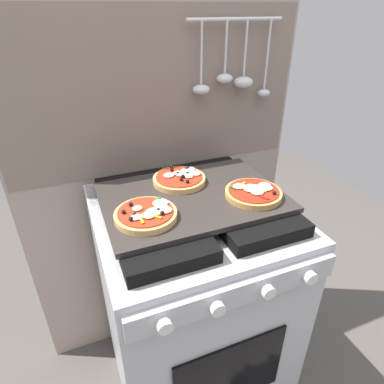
{
  "coord_description": "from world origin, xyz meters",
  "views": [
    {
      "loc": [
        -0.33,
        -0.81,
        1.42
      ],
      "look_at": [
        0.0,
        0.0,
        0.93
      ],
      "focal_mm": 30.79,
      "sensor_mm": 36.0,
      "label": 1
    }
  ],
  "objects_px": {
    "stove": "(192,302)",
    "pizza_left": "(147,214)",
    "pizza_right": "(254,192)",
    "baking_tray": "(192,197)",
    "pizza_center": "(180,178)"
  },
  "relations": [
    {
      "from": "stove",
      "to": "pizza_center",
      "type": "distance_m",
      "value": 0.49
    },
    {
      "from": "pizza_left",
      "to": "pizza_center",
      "type": "height_order",
      "value": "same"
    },
    {
      "from": "pizza_right",
      "to": "pizza_center",
      "type": "bearing_deg",
      "value": 135.63
    },
    {
      "from": "pizza_right",
      "to": "pizza_center",
      "type": "distance_m",
      "value": 0.24
    },
    {
      "from": "pizza_right",
      "to": "pizza_center",
      "type": "relative_size",
      "value": 1.0
    },
    {
      "from": "stove",
      "to": "pizza_left",
      "type": "relative_size",
      "value": 5.26
    },
    {
      "from": "stove",
      "to": "pizza_left",
      "type": "distance_m",
      "value": 0.51
    },
    {
      "from": "baking_tray",
      "to": "pizza_left",
      "type": "height_order",
      "value": "pizza_left"
    },
    {
      "from": "stove",
      "to": "pizza_right",
      "type": "height_order",
      "value": "pizza_right"
    },
    {
      "from": "baking_tray",
      "to": "pizza_left",
      "type": "relative_size",
      "value": 3.16
    },
    {
      "from": "stove",
      "to": "baking_tray",
      "type": "bearing_deg",
      "value": 90.0
    },
    {
      "from": "pizza_left",
      "to": "pizza_right",
      "type": "distance_m",
      "value": 0.33
    },
    {
      "from": "pizza_left",
      "to": "pizza_right",
      "type": "bearing_deg",
      "value": -1.17
    },
    {
      "from": "baking_tray",
      "to": "pizza_right",
      "type": "distance_m",
      "value": 0.19
    },
    {
      "from": "pizza_right",
      "to": "baking_tray",
      "type": "bearing_deg",
      "value": 155.65
    }
  ]
}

